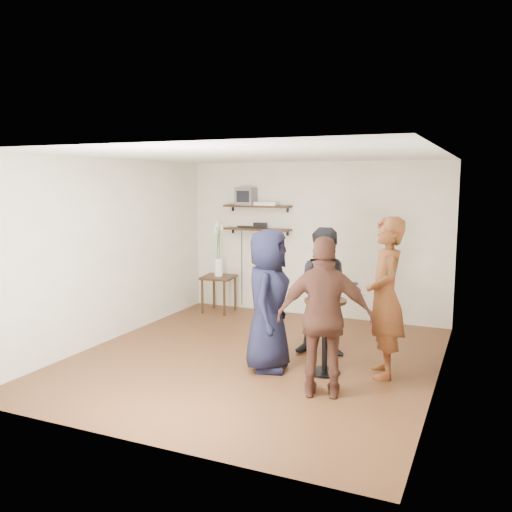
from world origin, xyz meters
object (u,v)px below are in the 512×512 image
(side_table, at_px, (219,282))
(dvd_deck, at_px, (267,204))
(crt_monitor, at_px, (246,196))
(person_brown, at_px, (325,318))
(person_plaid, at_px, (385,297))
(radio, at_px, (260,225))
(person_dark, at_px, (327,292))
(person_navy, at_px, (268,300))
(drinks_table, at_px, (325,326))

(side_table, bearing_deg, dvd_deck, 23.75)
(crt_monitor, xyz_separation_m, side_table, (-0.38, -0.34, -1.48))
(person_brown, bearing_deg, person_plaid, -133.78)
(radio, bearing_deg, person_brown, -56.38)
(radio, distance_m, person_dark, 2.65)
(crt_monitor, bearing_deg, radio, 0.00)
(dvd_deck, bearing_deg, side_table, -156.25)
(crt_monitor, relative_size, person_navy, 0.19)
(crt_monitor, xyz_separation_m, person_navy, (1.51, -2.67, -1.16))
(person_brown, bearing_deg, radio, -72.35)
(side_table, height_order, person_navy, person_navy)
(radio, height_order, side_table, radio)
(drinks_table, distance_m, person_dark, 0.74)
(radio, height_order, person_plaid, person_plaid)
(crt_monitor, bearing_deg, person_dark, -42.76)
(radio, relative_size, side_table, 0.34)
(crt_monitor, bearing_deg, person_navy, -60.39)
(person_plaid, relative_size, person_dark, 1.11)
(crt_monitor, relative_size, person_dark, 0.19)
(person_navy, bearing_deg, person_dark, -43.09)
(side_table, xyz_separation_m, person_plaid, (3.23, -1.98, 0.41))
(person_navy, bearing_deg, drinks_table, -90.00)
(crt_monitor, bearing_deg, drinks_table, -49.13)
(crt_monitor, relative_size, side_table, 0.50)
(person_plaid, xyz_separation_m, person_brown, (-0.47, -0.88, -0.08))
(side_table, height_order, person_plaid, person_plaid)
(side_table, bearing_deg, crt_monitor, 41.40)
(side_table, xyz_separation_m, drinks_table, (2.57, -2.20, 0.05))
(dvd_deck, relative_size, radio, 1.82)
(person_navy, bearing_deg, side_table, 28.24)
(side_table, xyz_separation_m, person_dark, (2.40, -1.53, 0.31))
(person_dark, xyz_separation_m, person_brown, (0.37, -1.33, 0.01))
(radio, xyz_separation_m, person_dark, (1.76, -1.87, -0.67))
(dvd_deck, height_order, person_dark, dvd_deck)
(person_plaid, bearing_deg, person_dark, -136.86)
(dvd_deck, bearing_deg, crt_monitor, 180.00)
(side_table, bearing_deg, drinks_table, -40.52)
(crt_monitor, height_order, person_plaid, crt_monitor)
(person_navy, bearing_deg, radio, 14.39)
(person_dark, bearing_deg, person_navy, -136.91)
(side_table, distance_m, person_brown, 3.99)
(side_table, relative_size, person_plaid, 0.34)
(person_dark, relative_size, person_navy, 0.98)
(crt_monitor, relative_size, drinks_table, 0.35)
(crt_monitor, xyz_separation_m, drinks_table, (2.19, -2.53, -1.44))
(radio, xyz_separation_m, drinks_table, (1.94, -2.53, -0.94))
(dvd_deck, relative_size, person_navy, 0.23)
(side_table, bearing_deg, person_plaid, -31.53)
(side_table, height_order, person_brown, person_brown)
(side_table, distance_m, person_plaid, 3.81)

